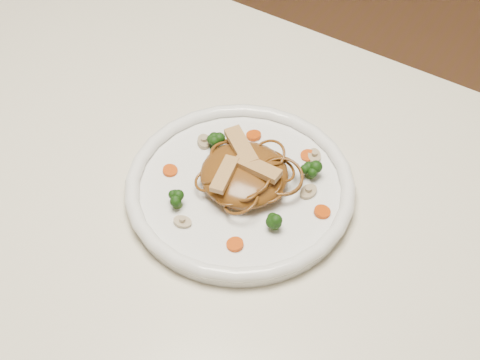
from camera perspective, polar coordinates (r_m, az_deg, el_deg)
The scene contains 19 objects.
table at distance 1.06m, azimuth -3.24°, elevation -4.30°, with size 1.20×0.80×0.75m.
plate at distance 0.97m, azimuth 0.00°, elevation -0.86°, with size 0.31×0.31×0.02m, color white.
noodle_mound at distance 0.95m, azimuth 0.33°, elevation 0.45°, with size 0.12×0.12×0.04m, color brown.
chicken_a at distance 0.93m, azimuth 1.38°, elevation 0.98°, with size 0.06×0.02×0.01m, color tan.
chicken_b at distance 0.96m, azimuth 0.09°, elevation 2.71°, with size 0.07×0.02×0.01m, color tan.
chicken_c at distance 0.93m, azimuth -1.23°, elevation 0.45°, with size 0.06×0.02×0.01m, color tan.
broccoli_0 at distance 0.97m, azimuth 5.63°, elevation 0.92°, with size 0.02×0.02×0.03m, color #16320A, non-canonical shape.
broccoli_1 at distance 1.00m, azimuth -2.05°, elevation 3.12°, with size 0.02×0.02×0.03m, color #16320A, non-canonical shape.
broccoli_2 at distance 0.94m, azimuth -5.05°, elevation -1.43°, with size 0.03×0.03×0.03m, color #16320A, non-canonical shape.
broccoli_3 at distance 0.91m, azimuth 2.79°, elevation -3.10°, with size 0.03×0.03×0.03m, color #16320A, non-canonical shape.
carrot_0 at distance 1.00m, azimuth 5.40°, elevation 1.94°, with size 0.02×0.02×0.01m, color #BB3406.
carrot_1 at distance 0.98m, azimuth -5.58°, elevation 0.75°, with size 0.02×0.02×0.01m, color #BB3406.
carrot_2 at distance 0.94m, azimuth 6.55°, elevation -2.53°, with size 0.02×0.02×0.01m, color #BB3406.
carrot_3 at distance 1.03m, azimuth 1.10°, elevation 3.57°, with size 0.02×0.02×0.01m, color #BB3406.
carrot_4 at distance 0.90m, azimuth -0.40°, elevation -5.14°, with size 0.02×0.02×0.01m, color #BB3406.
mushroom_0 at distance 0.92m, azimuth -4.60°, elevation -3.35°, with size 0.02×0.02×0.01m, color tan.
mushroom_1 at distance 0.96m, azimuth 5.45°, elevation -0.94°, with size 0.03×0.03×0.01m, color tan.
mushroom_2 at distance 1.02m, azimuth -2.88°, elevation 3.06°, with size 0.03×0.03×0.01m, color tan.
mushroom_3 at distance 1.00m, azimuth 5.94°, elevation 1.89°, with size 0.03×0.03×0.01m, color tan.
Camera 1 is at (0.39, -0.51, 1.50)m, focal length 53.65 mm.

